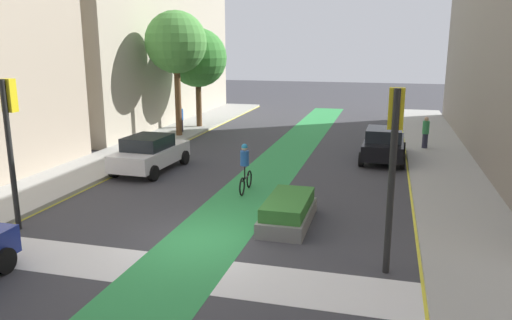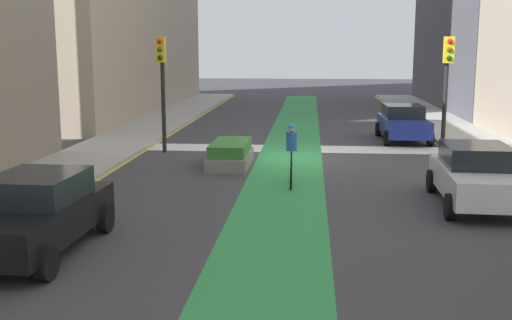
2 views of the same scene
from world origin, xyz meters
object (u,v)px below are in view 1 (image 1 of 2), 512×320
object	(u,v)px
traffic_signal_near_left	(10,126)
car_white_left_far	(150,153)
street_tree_far	(176,43)
pedestrian_sidewalk_right_a	(426,132)
cyclist_in_lane	(245,167)
pedestrian_sidewalk_left_a	(181,119)
street_tree_near	(198,58)
car_black_right_far	(384,144)
traffic_signal_near_right	(394,146)
median_planter	(288,211)

from	to	relation	value
traffic_signal_near_left	car_white_left_far	xyz separation A→B (m)	(0.65, 7.25, -2.31)
traffic_signal_near_left	street_tree_far	size ratio (longest dim) A/B	0.63
car_white_left_far	pedestrian_sidewalk_right_a	distance (m)	13.96
traffic_signal_near_left	pedestrian_sidewalk_right_a	size ratio (longest dim) A/B	2.76
cyclist_in_lane	street_tree_far	distance (m)	12.60
car_white_left_far	street_tree_far	distance (m)	9.13
pedestrian_sidewalk_left_a	street_tree_near	distance (m)	4.27
car_black_right_far	street_tree_near	distance (m)	13.87
street_tree_near	street_tree_far	size ratio (longest dim) A/B	0.88
cyclist_in_lane	pedestrian_sidewalk_right_a	bearing A→B (deg)	53.65
traffic_signal_near_left	pedestrian_sidewalk_right_a	bearing A→B (deg)	49.74
traffic_signal_near_right	cyclist_in_lane	xyz separation A→B (m)	(-5.15, 5.40, -2.14)
median_planter	traffic_signal_near_left	bearing A→B (deg)	-162.87
street_tree_near	car_black_right_far	bearing A→B (deg)	-28.36
median_planter	car_black_right_far	bearing A→B (deg)	74.11
car_white_left_far	median_planter	bearing A→B (deg)	-34.61
traffic_signal_near_right	street_tree_far	size ratio (longest dim) A/B	0.63
cyclist_in_lane	pedestrian_sidewalk_left_a	xyz separation A→B (m)	(-7.13, 10.55, 0.01)
car_white_left_far	pedestrian_sidewalk_left_a	size ratio (longest dim) A/B	2.62
car_black_right_far	cyclist_in_lane	size ratio (longest dim) A/B	2.29
car_white_left_far	street_tree_far	size ratio (longest dim) A/B	0.60
pedestrian_sidewalk_right_a	street_tree_near	bearing A→B (deg)	165.76
car_white_left_far	street_tree_near	bearing A→B (deg)	100.37
traffic_signal_near_right	car_white_left_far	world-z (taller)	traffic_signal_near_right
median_planter	traffic_signal_near_right	bearing A→B (deg)	-40.45
traffic_signal_near_left	street_tree_far	bearing A→B (deg)	95.06
pedestrian_sidewalk_left_a	street_tree_far	distance (m)	4.59
car_black_right_far	pedestrian_sidewalk_left_a	distance (m)	12.67
car_black_right_far	cyclist_in_lane	bearing A→B (deg)	-126.65
traffic_signal_near_right	pedestrian_sidewalk_right_a	bearing A→B (deg)	83.12
pedestrian_sidewalk_left_a	median_planter	xyz separation A→B (m)	(9.33, -13.44, -0.57)
traffic_signal_near_left	median_planter	size ratio (longest dim) A/B	1.49
traffic_signal_near_right	car_black_right_far	distance (m)	12.21
car_black_right_far	cyclist_in_lane	distance (m)	8.21
cyclist_in_lane	pedestrian_sidewalk_right_a	xyz separation A→B (m)	(6.94, 9.43, -0.00)
traffic_signal_near_left	car_white_left_far	distance (m)	7.64
pedestrian_sidewalk_right_a	street_tree_near	xyz separation A→B (m)	(-13.80, 3.50, 3.54)
pedestrian_sidewalk_right_a	street_tree_far	world-z (taller)	street_tree_far
cyclist_in_lane	street_tree_near	size ratio (longest dim) A/B	0.30
pedestrian_sidewalk_left_a	street_tree_far	size ratio (longest dim) A/B	0.23
car_black_right_far	pedestrian_sidewalk_left_a	world-z (taller)	pedestrian_sidewalk_left_a
car_black_right_far	traffic_signal_near_right	bearing A→B (deg)	-88.80
street_tree_far	median_planter	xyz separation A→B (m)	(9.03, -12.48, -5.05)
pedestrian_sidewalk_right_a	pedestrian_sidewalk_left_a	world-z (taller)	pedestrian_sidewalk_left_a
pedestrian_sidewalk_right_a	pedestrian_sidewalk_left_a	bearing A→B (deg)	175.45
traffic_signal_near_left	pedestrian_sidewalk_right_a	xyz separation A→B (m)	(12.45, 14.70, -2.14)
cyclist_in_lane	median_planter	size ratio (longest dim) A/B	0.62
pedestrian_sidewalk_right_a	street_tree_far	distance (m)	14.48
cyclist_in_lane	car_black_right_far	bearing A→B (deg)	53.35
pedestrian_sidewalk_right_a	street_tree_far	size ratio (longest dim) A/B	0.23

